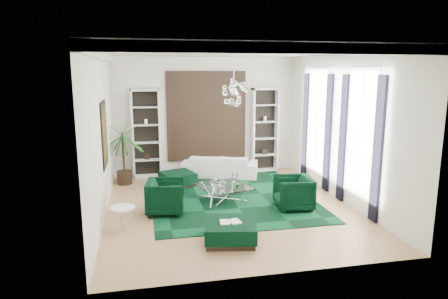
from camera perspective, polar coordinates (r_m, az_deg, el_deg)
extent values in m
cube|color=tan|center=(10.17, 0.75, -8.14)|extent=(6.00, 7.00, 0.02)
cube|color=white|center=(9.60, 0.81, 13.90)|extent=(6.00, 7.00, 0.02)
cube|color=silver|center=(13.12, -2.57, 4.81)|extent=(6.00, 0.02, 3.80)
cube|color=silver|center=(6.38, 7.65, -2.11)|extent=(6.00, 0.02, 3.80)
cube|color=silver|center=(9.52, -17.21, 1.89)|extent=(0.02, 7.00, 3.80)
cube|color=silver|center=(10.76, 16.64, 2.94)|extent=(0.02, 7.00, 3.80)
cylinder|color=white|center=(9.90, 0.42, 13.59)|extent=(0.90, 0.90, 0.05)
cube|color=black|center=(13.07, -2.53, 4.79)|extent=(2.50, 0.06, 2.80)
cube|color=black|center=(10.12, -16.66, 2.15)|extent=(0.04, 1.30, 1.60)
cube|color=white|center=(9.98, 18.98, 2.19)|extent=(0.03, 1.10, 2.90)
cube|color=black|center=(9.35, 21.11, -0.09)|extent=(0.07, 0.30, 3.25)
cube|color=black|center=(10.67, 16.61, 1.52)|extent=(0.07, 0.30, 3.25)
cube|color=white|center=(12.08, 13.20, 3.98)|extent=(0.03, 1.10, 2.90)
cube|color=black|center=(11.40, 14.62, 2.22)|extent=(0.07, 0.30, 3.25)
cube|color=black|center=(12.80, 11.54, 3.31)|extent=(0.07, 0.30, 3.25)
cube|color=black|center=(10.92, 0.83, -6.66)|extent=(4.20, 5.00, 0.02)
imported|color=white|center=(12.85, -0.61, -2.34)|extent=(2.57, 1.65, 0.70)
imported|color=black|center=(9.68, -8.34, -6.67)|extent=(1.01, 0.99, 0.81)
imported|color=black|center=(10.03, 9.88, -6.09)|extent=(0.99, 0.97, 0.81)
cube|color=black|center=(11.93, -6.63, -4.22)|extent=(1.14, 1.14, 0.40)
cube|color=black|center=(8.14, 0.87, -11.65)|extent=(1.17, 1.17, 0.40)
cube|color=white|center=(8.05, 0.88, -10.24)|extent=(0.42, 0.28, 0.03)
cylinder|color=white|center=(8.92, -14.19, -9.56)|extent=(0.62, 0.62, 0.50)
imported|color=#19591E|center=(10.20, 1.96, -4.89)|extent=(0.14, 0.12, 0.24)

